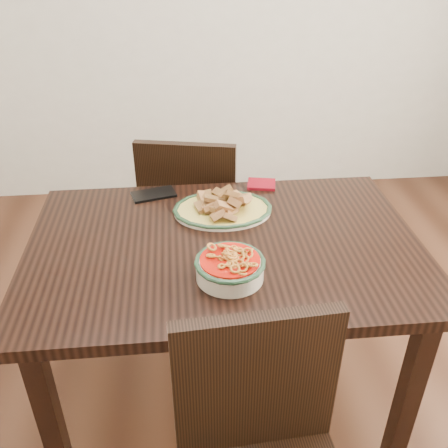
{
  "coord_description": "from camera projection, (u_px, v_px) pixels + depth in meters",
  "views": [
    {
      "loc": [
        -0.27,
        -1.46,
        1.66
      ],
      "look_at": [
        -0.14,
        -0.08,
        0.81
      ],
      "focal_mm": 40.0,
      "sensor_mm": 36.0,
      "label": 1
    }
  ],
  "objects": [
    {
      "name": "floor",
      "position": [
        254.0,
        373.0,
        2.14
      ],
      "size": [
        3.5,
        3.5,
        0.0
      ],
      "primitive_type": "plane",
      "color": "#381E12",
      "rests_on": "ground"
    },
    {
      "name": "dining_table",
      "position": [
        225.0,
        265.0,
        1.69
      ],
      "size": [
        1.3,
        0.86,
        0.75
      ],
      "color": "black",
      "rests_on": "ground"
    },
    {
      "name": "chair_far",
      "position": [
        192.0,
        214.0,
        2.3
      ],
      "size": [
        0.5,
        0.5,
        0.89
      ],
      "rotation": [
        0.0,
        0.0,
        2.93
      ],
      "color": "black",
      "rests_on": "ground"
    },
    {
      "name": "fish_plate",
      "position": [
        223.0,
        202.0,
        1.79
      ],
      "size": [
        0.35,
        0.27,
        0.11
      ],
      "color": "beige",
      "rests_on": "dining_table"
    },
    {
      "name": "noodle_bowl",
      "position": [
        230.0,
        265.0,
        1.46
      ],
      "size": [
        0.21,
        0.21,
        0.08
      ],
      "color": "beige",
      "rests_on": "dining_table"
    },
    {
      "name": "smartphone",
      "position": [
        154.0,
        194.0,
        1.92
      ],
      "size": [
        0.18,
        0.13,
        0.01
      ],
      "primitive_type": "cube",
      "rotation": [
        0.0,
        0.0,
        0.26
      ],
      "color": "black",
      "rests_on": "dining_table"
    },
    {
      "name": "napkin",
      "position": [
        261.0,
        184.0,
        1.99
      ],
      "size": [
        0.13,
        0.11,
        0.01
      ],
      "primitive_type": "cube",
      "rotation": [
        0.0,
        0.0,
        -0.2
      ],
      "color": "maroon",
      "rests_on": "dining_table"
    }
  ]
}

